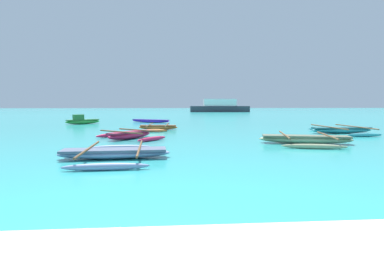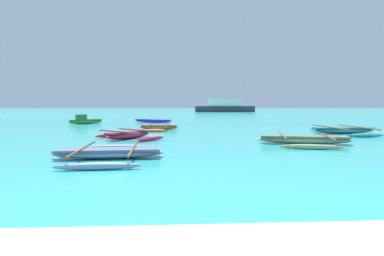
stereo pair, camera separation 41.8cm
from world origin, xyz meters
TOP-DOWN VIEW (x-y plane):
  - moored_boat_0 at (-7.21, 23.65)m, footprint 2.82×2.20m
  - moored_boat_1 at (-1.43, 6.77)m, footprint 3.60×3.83m
  - moored_boat_2 at (10.60, 14.16)m, footprint 3.78×4.24m
  - moored_boat_3 at (6.33, 9.79)m, footprint 4.06×3.89m
  - moored_boat_4 at (-1.63, 12.22)m, footprint 3.66×3.50m
  - moored_boat_5 at (-0.41, 17.46)m, footprint 2.64×3.91m
  - moored_boat_6 at (-1.41, 25.37)m, footprint 3.82×2.41m
  - distant_ferry at (11.28, 61.58)m, footprint 12.70×2.79m

SIDE VIEW (x-z plane):
  - moored_boat_6 at x=-1.41m, z-range 0.02..0.31m
  - moored_boat_1 at x=-1.43m, z-range -0.01..0.35m
  - moored_boat_5 at x=-0.41m, z-range -0.01..0.35m
  - moored_boat_3 at x=6.33m, z-range -0.01..0.40m
  - moored_boat_2 at x=10.60m, z-range -0.01..0.41m
  - moored_boat_4 at x=-1.63m, z-range -0.02..0.41m
  - moored_boat_0 at x=-7.21m, z-range -0.12..0.71m
  - distant_ferry at x=11.28m, z-range -0.26..2.53m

